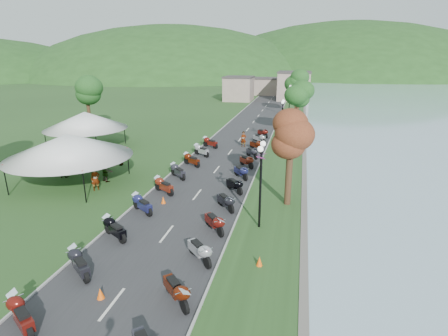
# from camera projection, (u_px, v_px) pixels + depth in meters

# --- Properties ---
(road) EXTENTS (7.00, 120.00, 0.02)m
(road) POSITION_uv_depth(u_px,v_px,m) (240.00, 139.00, 42.05)
(road) COLOR #303032
(road) RESTS_ON ground
(hills_backdrop) EXTENTS (360.00, 120.00, 76.00)m
(hills_backdrop) POSITION_uv_depth(u_px,v_px,m) (291.00, 74.00, 190.76)
(hills_backdrop) COLOR #285621
(hills_backdrop) RESTS_ON ground
(far_building) EXTENTS (18.00, 16.00, 5.00)m
(far_building) POSITION_uv_depth(u_px,v_px,m) (264.00, 87.00, 83.52)
(far_building) COLOR gray
(far_building) RESTS_ON ground
(moto_row_left) EXTENTS (2.60, 43.37, 1.10)m
(moto_row_left) POSITION_uv_depth(u_px,v_px,m) (116.00, 230.00, 19.09)
(moto_row_left) COLOR #331411
(moto_row_left) RESTS_ON ground
(moto_row_right) EXTENTS (2.60, 39.79, 1.10)m
(moto_row_right) POSITION_uv_depth(u_px,v_px,m) (234.00, 185.00, 25.72)
(moto_row_right) COLOR #331411
(moto_row_right) RESTS_ON ground
(vendor_tent_main) EXTENTS (6.30, 6.30, 4.00)m
(vendor_tent_main) POSITION_uv_depth(u_px,v_px,m) (71.00, 159.00, 26.96)
(vendor_tent_main) COLOR silver
(vendor_tent_main) RESTS_ON ground
(vendor_tent_side) EXTENTS (5.74, 5.74, 4.00)m
(vendor_tent_side) POSITION_uv_depth(u_px,v_px,m) (87.00, 130.00, 37.34)
(vendor_tent_side) COLOR silver
(vendor_tent_side) RESTS_ON ground
(tree_lakeside) EXTENTS (2.62, 2.62, 7.29)m
(tree_lakeside) POSITION_uv_depth(u_px,v_px,m) (290.00, 152.00, 22.64)
(tree_lakeside) COLOR #265D21
(tree_lakeside) RESTS_ON ground
(pedestrian_a) EXTENTS (0.78, 0.78, 1.75)m
(pedestrian_a) POSITION_uv_depth(u_px,v_px,m) (97.00, 190.00, 26.21)
(pedestrian_a) COLOR slate
(pedestrian_a) RESTS_ON ground
(pedestrian_b) EXTENTS (0.93, 0.61, 1.79)m
(pedestrian_b) POSITION_uv_depth(u_px,v_px,m) (64.00, 177.00, 28.99)
(pedestrian_b) COLOR slate
(pedestrian_b) RESTS_ON ground
(pedestrian_c) EXTENTS (1.18, 1.06, 1.75)m
(pedestrian_c) POSITION_uv_depth(u_px,v_px,m) (70.00, 172.00, 30.25)
(pedestrian_c) COLOR slate
(pedestrian_c) RESTS_ON ground
(traffic_cone_near) EXTENTS (0.33, 0.33, 0.51)m
(traffic_cone_near) POSITION_uv_depth(u_px,v_px,m) (100.00, 293.00, 14.42)
(traffic_cone_near) COLOR #F2590C
(traffic_cone_near) RESTS_ON ground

